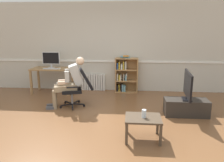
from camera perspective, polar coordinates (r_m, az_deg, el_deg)
name	(u,v)px	position (r m, az deg, el deg)	size (l,w,h in m)	color
ground_plane	(101,123)	(4.57, -2.88, -10.98)	(18.00, 18.00, 0.00)	brown
back_wall	(112,47)	(6.82, 0.09, 8.75)	(12.00, 0.13, 2.70)	beige
computer_desk	(52,72)	(6.82, -15.35, 2.29)	(1.18, 0.61, 0.76)	#9E7547
imac_monitor	(51,59)	(6.85, -15.60, 5.61)	(0.53, 0.14, 0.47)	silver
keyboard	(51,69)	(6.67, -15.67, 3.12)	(0.44, 0.12, 0.02)	silver
computer_mouse	(59,68)	(6.60, -13.52, 3.20)	(0.06, 0.10, 0.03)	white
bookshelf	(125,75)	(6.71, 3.42, 1.53)	(0.69, 0.29, 1.12)	#AD7F4C
radiator	(93,82)	(6.96, -4.88, -0.28)	(0.74, 0.08, 0.52)	white
office_chair	(78,86)	(5.47, -8.75, -1.28)	(0.85, 0.67, 0.95)	black
person_seated	(70,81)	(5.44, -10.93, 0.02)	(0.97, 0.56, 1.24)	#937F60
tv_stand	(186,107)	(5.19, 18.70, -6.49)	(0.95, 0.42, 0.37)	#2D2823
tv_screen	(188,85)	(5.05, 19.13, -1.04)	(0.23, 0.96, 0.62)	black
coffee_table	(143,121)	(3.87, 8.09, -10.17)	(0.61, 0.50, 0.40)	#4C3D2D
drinking_glass	(144,114)	(3.81, 8.31, -8.38)	(0.08, 0.08, 0.14)	silver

